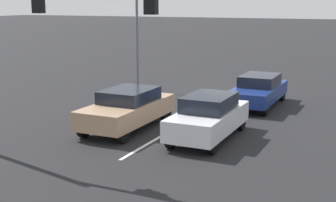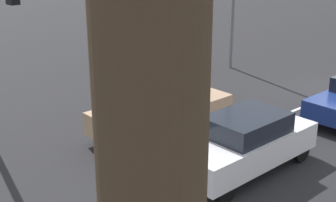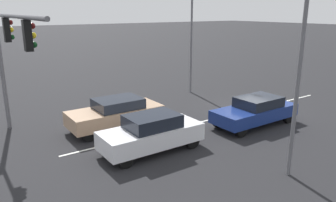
% 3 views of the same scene
% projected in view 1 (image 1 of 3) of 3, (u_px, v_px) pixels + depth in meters
% --- Properties ---
extents(ground_plane, '(240.00, 240.00, 0.00)m').
position_uv_depth(ground_plane, '(231.00, 96.00, 24.35)').
color(ground_plane, black).
extents(lane_stripe_left_divider, '(0.12, 17.28, 0.01)m').
position_uv_depth(lane_stripe_left_divider, '(214.00, 105.00, 22.01)').
color(lane_stripe_left_divider, silver).
rests_on(lane_stripe_left_divider, ground_plane).
extents(car_tan_midlane_front, '(1.89, 4.58, 1.52)m').
position_uv_depth(car_tan_midlane_front, '(128.00, 108.00, 17.85)').
color(car_tan_midlane_front, tan).
rests_on(car_tan_midlane_front, ground_plane).
extents(car_white_leftlane_front, '(1.72, 4.29, 1.58)m').
position_uv_depth(car_white_leftlane_front, '(209.00, 117.00, 16.51)').
color(car_white_leftlane_front, silver).
rests_on(car_white_leftlane_front, ground_plane).
extents(car_navy_leftlane_second, '(1.80, 4.65, 1.44)m').
position_uv_depth(car_navy_leftlane_second, '(258.00, 90.00, 21.78)').
color(car_navy_leftlane_second, navy).
rests_on(car_navy_leftlane_second, ground_plane).
extents(traffic_signal_gantry, '(8.93, 0.37, 6.06)m').
position_uv_depth(traffic_signal_gantry, '(36.00, 18.00, 13.47)').
color(traffic_signal_gantry, slate).
rests_on(traffic_signal_gantry, ground_plane).
extents(street_lamp_right_shoulder, '(1.92, 0.24, 8.21)m').
position_uv_depth(street_lamp_right_shoulder, '(140.00, 3.00, 25.29)').
color(street_lamp_right_shoulder, slate).
rests_on(street_lamp_right_shoulder, ground_plane).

